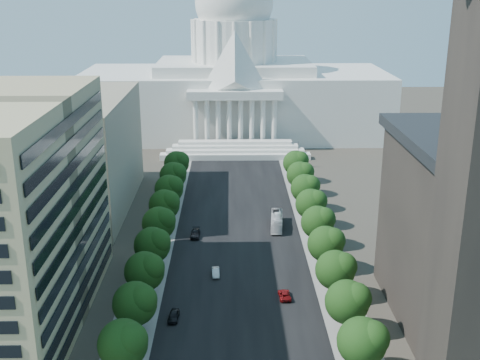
{
  "coord_description": "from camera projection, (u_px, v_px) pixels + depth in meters",
  "views": [
    {
      "loc": [
        -1.7,
        -54.36,
        57.35
      ],
      "look_at": [
        0.4,
        72.16,
        16.31
      ],
      "focal_mm": 45.0,
      "sensor_mm": 36.0,
      "label": 1
    }
  ],
  "objects": [
    {
      "name": "office_block_left_far",
      "position": [
        56.0,
        153.0,
        159.15
      ],
      "size": [
        38.0,
        52.0,
        30.0
      ],
      "primitive_type": "cube",
      "color": "gray",
      "rests_on": "ground"
    },
    {
      "name": "streetlight_d",
      "position": [
        318.0,
        204.0,
        148.78
      ],
      "size": [
        2.61,
        0.44,
        9.0
      ],
      "color": "gray",
      "rests_on": "ground"
    },
    {
      "name": "car_dark_b",
      "position": [
        195.0,
        234.0,
        143.65
      ],
      "size": [
        2.31,
        5.36,
        1.54
      ],
      "primitive_type": "imported",
      "rotation": [
        0.0,
        0.0,
        -0.03
      ],
      "color": "black",
      "rests_on": "ground"
    },
    {
      "name": "tree_r_b",
      "position": [
        364.0,
        341.0,
        90.36
      ],
      "size": [
        7.79,
        7.6,
        9.97
      ],
      "color": "#33261C",
      "rests_on": "ground"
    },
    {
      "name": "tree_l_b",
      "position": [
        125.0,
        343.0,
        89.79
      ],
      "size": [
        7.79,
        7.6,
        9.97
      ],
      "color": "#33261C",
      "rests_on": "ground"
    },
    {
      "name": "tree_l_d",
      "position": [
        146.0,
        270.0,
        112.62
      ],
      "size": [
        7.79,
        7.6,
        9.97
      ],
      "color": "#33261C",
      "rests_on": "ground"
    },
    {
      "name": "tree_l_c",
      "position": [
        137.0,
        303.0,
        101.21
      ],
      "size": [
        7.79,
        7.6,
        9.97
      ],
      "color": "#33261C",
      "rests_on": "ground"
    },
    {
      "name": "car_silver",
      "position": [
        216.0,
        272.0,
        124.51
      ],
      "size": [
        1.76,
        4.36,
        1.41
      ],
      "primitive_type": "imported",
      "rotation": [
        0.0,
        0.0,
        0.06
      ],
      "color": "#B3B7BB",
      "rests_on": "ground"
    },
    {
      "name": "tree_r_f",
      "position": [
        319.0,
        221.0,
        136.01
      ],
      "size": [
        7.79,
        7.6,
        9.97
      ],
      "color": "#33261C",
      "rests_on": "ground"
    },
    {
      "name": "tree_l_j",
      "position": [
        178.0,
        163.0,
        181.1
      ],
      "size": [
        7.79,
        7.6,
        9.97
      ],
      "color": "#33261C",
      "rests_on": "ground"
    },
    {
      "name": "tree_l_f",
      "position": [
        160.0,
        222.0,
        135.45
      ],
      "size": [
        7.79,
        7.6,
        9.97
      ],
      "color": "#33261C",
      "rests_on": "ground"
    },
    {
      "name": "tree_r_c",
      "position": [
        349.0,
        301.0,
        101.77
      ],
      "size": [
        7.79,
        7.6,
        9.97
      ],
      "color": "#33261C",
      "rests_on": "ground"
    },
    {
      "name": "tree_r_j",
      "position": [
        297.0,
        162.0,
        181.67
      ],
      "size": [
        7.79,
        7.6,
        9.97
      ],
      "color": "#33261C",
      "rests_on": "ground"
    },
    {
      "name": "tree_l_g",
      "position": [
        165.0,
        204.0,
        146.86
      ],
      "size": [
        7.79,
        7.6,
        9.97
      ],
      "color": "#33261C",
      "rests_on": "ground"
    },
    {
      "name": "sidewalk_right",
      "position": [
        311.0,
        218.0,
        155.32
      ],
      "size": [
        8.0,
        260.0,
        0.02
      ],
      "primitive_type": "cube",
      "color": "gray",
      "rests_on": "ground"
    },
    {
      "name": "sidewalk_left",
      "position": [
        164.0,
        219.0,
        154.72
      ],
      "size": [
        8.0,
        260.0,
        0.02
      ],
      "primitive_type": "cube",
      "color": "gray",
      "rests_on": "ground"
    },
    {
      "name": "tree_l_e",
      "position": [
        154.0,
        244.0,
        124.03
      ],
      "size": [
        7.79,
        7.6,
        9.97
      ],
      "color": "#33261C",
      "rests_on": "ground"
    },
    {
      "name": "tree_r_g",
      "position": [
        312.0,
        203.0,
        147.43
      ],
      "size": [
        7.79,
        7.6,
        9.97
      ],
      "color": "#33261C",
      "rests_on": "ground"
    },
    {
      "name": "tree_r_i",
      "position": [
        301.0,
        174.0,
        170.25
      ],
      "size": [
        7.79,
        7.6,
        9.97
      ],
      "color": "#33261C",
      "rests_on": "ground"
    },
    {
      "name": "tree_r_d",
      "position": [
        337.0,
        269.0,
        113.19
      ],
      "size": [
        7.79,
        7.6,
        9.97
      ],
      "color": "#33261C",
      "rests_on": "ground"
    },
    {
      "name": "capitol",
      "position": [
        234.0,
        84.0,
        239.09
      ],
      "size": [
        120.0,
        56.0,
        73.0
      ],
      "color": "white",
      "rests_on": "ground"
    },
    {
      "name": "tree_r_h",
      "position": [
        306.0,
        188.0,
        158.84
      ],
      "size": [
        7.79,
        7.6,
        9.97
      ],
      "color": "#33261C",
      "rests_on": "ground"
    },
    {
      "name": "city_bus",
      "position": [
        277.0,
        221.0,
        149.07
      ],
      "size": [
        3.74,
        11.95,
        3.28
      ],
      "primitive_type": "imported",
      "rotation": [
        0.0,
        0.0,
        -0.09
      ],
      "color": "silver",
      "rests_on": "ground"
    },
    {
      "name": "tree_l_h",
      "position": [
        170.0,
        188.0,
        158.27
      ],
      "size": [
        7.79,
        7.6,
        9.97
      ],
      "color": "#33261C",
      "rests_on": "ground"
    },
    {
      "name": "streetlight_c",
      "position": [
        335.0,
        245.0,
        125.0
      ],
      "size": [
        2.61,
        0.44,
        9.0
      ],
      "color": "gray",
      "rests_on": "ground"
    },
    {
      "name": "road_asphalt",
      "position": [
        237.0,
        219.0,
        155.02
      ],
      "size": [
        30.0,
        260.0,
        0.01
      ],
      "primitive_type": "cube",
      "color": "black",
      "rests_on": "ground"
    },
    {
      "name": "streetlight_b",
      "position": [
        359.0,
        306.0,
        101.23
      ],
      "size": [
        2.61,
        0.44,
        9.0
      ],
      "color": "gray",
      "rests_on": "ground"
    },
    {
      "name": "tree_l_i",
      "position": [
        174.0,
        175.0,
        169.68
      ],
      "size": [
        7.79,
        7.6,
        9.97
      ],
      "color": "#33261C",
      "rests_on": "ground"
    },
    {
      "name": "car_red",
      "position": [
        285.0,
        295.0,
        115.54
      ],
      "size": [
        2.42,
        4.83,
        1.31
      ],
      "primitive_type": "imported",
      "rotation": [
        0.0,
        0.0,
        3.19
      ],
      "color": "maroon",
      "rests_on": "ground"
    },
    {
      "name": "tree_r_e",
      "position": [
        327.0,
        243.0,
        124.6
      ],
      "size": [
        7.79,
        7.6,
        9.97
      ],
      "color": "#33261C",
      "rests_on": "ground"
    },
    {
      "name": "car_dark_a",
      "position": [
        174.0,
        316.0,
        108.01
      ],
      "size": [
        2.11,
        4.55,
        1.51
      ],
      "primitive_type": "imported",
      "rotation": [
        0.0,
        0.0,
        -0.08
      ],
      "color": "black",
      "rests_on": "ground"
    },
    {
      "name": "streetlight_f",
      "position": [
        296.0,
        151.0,
        196.34
      ],
      "size": [
        2.61,
        0.44,
        9.0
      ],
      "color": "gray",
      "rests_on": "ground"
    },
    {
      "name": "streetlight_e",
      "position": [
        306.0,
        174.0,
        172.56
      ],
      "size": [
        2.61,
        0.44,
        9.0
      ],
      "color": "gray",
      "rests_on": "ground"
    }
  ]
}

